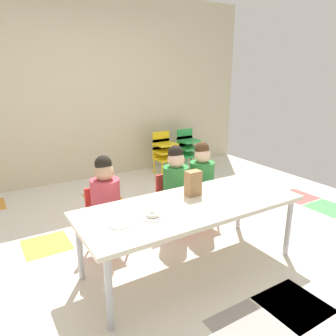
{
  "coord_description": "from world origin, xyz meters",
  "views": [
    {
      "loc": [
        -1.34,
        -2.53,
        1.62
      ],
      "look_at": [
        0.02,
        -0.31,
        0.83
      ],
      "focal_mm": 34.33,
      "sensor_mm": 36.0,
      "label": 1
    }
  ],
  "objects_px": {
    "kid_chair_green_stack": "(188,146)",
    "paper_plate_near_edge": "(153,217)",
    "paper_bag_brown": "(193,183)",
    "seated_child_middle_seat": "(175,181)",
    "seated_child_far_right": "(201,176)",
    "seated_child_near_camera": "(105,196)",
    "paper_plate_center_table": "(120,224)",
    "craft_table": "(191,209)",
    "kid_chair_yellow_stack": "(164,150)",
    "donut_powdered_on_plate": "(153,214)"
  },
  "relations": [
    {
      "from": "paper_bag_brown",
      "to": "paper_plate_center_table",
      "type": "bearing_deg",
      "value": -166.71
    },
    {
      "from": "seated_child_middle_seat",
      "to": "kid_chair_green_stack",
      "type": "relative_size",
      "value": 1.35
    },
    {
      "from": "seated_child_middle_seat",
      "to": "kid_chair_yellow_stack",
      "type": "height_order",
      "value": "seated_child_middle_seat"
    },
    {
      "from": "kid_chair_green_stack",
      "to": "paper_plate_near_edge",
      "type": "relative_size",
      "value": 3.78
    },
    {
      "from": "paper_plate_near_edge",
      "to": "paper_plate_center_table",
      "type": "distance_m",
      "value": 0.25
    },
    {
      "from": "seated_child_near_camera",
      "to": "kid_chair_green_stack",
      "type": "height_order",
      "value": "seated_child_near_camera"
    },
    {
      "from": "seated_child_far_right",
      "to": "kid_chair_yellow_stack",
      "type": "bearing_deg",
      "value": 71.35
    },
    {
      "from": "seated_child_near_camera",
      "to": "paper_plate_center_table",
      "type": "bearing_deg",
      "value": -101.82
    },
    {
      "from": "craft_table",
      "to": "paper_plate_near_edge",
      "type": "bearing_deg",
      "value": -171.87
    },
    {
      "from": "kid_chair_yellow_stack",
      "to": "paper_plate_center_table",
      "type": "bearing_deg",
      "value": -126.83
    },
    {
      "from": "kid_chair_yellow_stack",
      "to": "kid_chair_green_stack",
      "type": "bearing_deg",
      "value": 0.0
    },
    {
      "from": "seated_child_far_right",
      "to": "donut_powdered_on_plate",
      "type": "height_order",
      "value": "seated_child_far_right"
    },
    {
      "from": "seated_child_middle_seat",
      "to": "seated_child_near_camera",
      "type": "bearing_deg",
      "value": 180.0
    },
    {
      "from": "craft_table",
      "to": "paper_plate_center_table",
      "type": "xyz_separation_m",
      "value": [
        -0.65,
        -0.04,
        0.05
      ]
    },
    {
      "from": "seated_child_middle_seat",
      "to": "seated_child_far_right",
      "type": "xyz_separation_m",
      "value": [
        0.33,
        0.0,
        0.0
      ]
    },
    {
      "from": "paper_bag_brown",
      "to": "paper_plate_center_table",
      "type": "height_order",
      "value": "paper_bag_brown"
    },
    {
      "from": "kid_chair_yellow_stack",
      "to": "paper_plate_near_edge",
      "type": "relative_size",
      "value": 3.78
    },
    {
      "from": "kid_chair_green_stack",
      "to": "paper_bag_brown",
      "type": "xyz_separation_m",
      "value": [
        -1.5,
        -2.22,
        0.3
      ]
    },
    {
      "from": "kid_chair_yellow_stack",
      "to": "donut_powdered_on_plate",
      "type": "bearing_deg",
      "value": -122.52
    },
    {
      "from": "paper_plate_center_table",
      "to": "seated_child_middle_seat",
      "type": "bearing_deg",
      "value": 35.94
    },
    {
      "from": "kid_chair_green_stack",
      "to": "paper_plate_center_table",
      "type": "xyz_separation_m",
      "value": [
        -2.26,
        -2.4,
        0.19
      ]
    },
    {
      "from": "craft_table",
      "to": "seated_child_middle_seat",
      "type": "relative_size",
      "value": 2.03
    },
    {
      "from": "seated_child_far_right",
      "to": "paper_plate_center_table",
      "type": "height_order",
      "value": "seated_child_far_right"
    },
    {
      "from": "kid_chair_yellow_stack",
      "to": "paper_plate_near_edge",
      "type": "xyz_separation_m",
      "value": [
        -1.55,
        -2.43,
        0.19
      ]
    },
    {
      "from": "craft_table",
      "to": "kid_chair_green_stack",
      "type": "bearing_deg",
      "value": 55.64
    },
    {
      "from": "donut_powdered_on_plate",
      "to": "kid_chair_green_stack",
      "type": "bearing_deg",
      "value": 50.34
    },
    {
      "from": "seated_child_middle_seat",
      "to": "paper_bag_brown",
      "type": "relative_size",
      "value": 4.17
    },
    {
      "from": "seated_child_middle_seat",
      "to": "donut_powdered_on_plate",
      "type": "xyz_separation_m",
      "value": [
        -0.62,
        -0.66,
        0.05
      ]
    },
    {
      "from": "seated_child_near_camera",
      "to": "paper_plate_near_edge",
      "type": "xyz_separation_m",
      "value": [
        0.12,
        -0.66,
        0.03
      ]
    },
    {
      "from": "kid_chair_green_stack",
      "to": "paper_plate_center_table",
      "type": "bearing_deg",
      "value": -133.29
    },
    {
      "from": "seated_child_middle_seat",
      "to": "paper_plate_center_table",
      "type": "relative_size",
      "value": 5.1
    },
    {
      "from": "kid_chair_green_stack",
      "to": "paper_plate_near_edge",
      "type": "xyz_separation_m",
      "value": [
        -2.01,
        -2.43,
        0.19
      ]
    },
    {
      "from": "kid_chair_yellow_stack",
      "to": "paper_bag_brown",
      "type": "relative_size",
      "value": 3.09
    },
    {
      "from": "paper_bag_brown",
      "to": "paper_plate_center_table",
      "type": "relative_size",
      "value": 1.22
    },
    {
      "from": "paper_plate_center_table",
      "to": "donut_powdered_on_plate",
      "type": "relative_size",
      "value": 1.73
    },
    {
      "from": "seated_child_far_right",
      "to": "paper_plate_near_edge",
      "type": "xyz_separation_m",
      "value": [
        -0.95,
        -0.66,
        0.03
      ]
    },
    {
      "from": "kid_chair_yellow_stack",
      "to": "paper_plate_center_table",
      "type": "distance_m",
      "value": 3.01
    },
    {
      "from": "paper_bag_brown",
      "to": "seated_child_middle_seat",
      "type": "bearing_deg",
      "value": 76.1
    },
    {
      "from": "paper_plate_near_edge",
      "to": "kid_chair_green_stack",
      "type": "bearing_deg",
      "value": 50.34
    },
    {
      "from": "kid_chair_yellow_stack",
      "to": "craft_table",
      "type": "bearing_deg",
      "value": -116.0
    },
    {
      "from": "seated_child_far_right",
      "to": "kid_chair_yellow_stack",
      "type": "xyz_separation_m",
      "value": [
        0.6,
        1.77,
        -0.16
      ]
    },
    {
      "from": "paper_plate_near_edge",
      "to": "paper_bag_brown",
      "type": "bearing_deg",
      "value": 21.5
    },
    {
      "from": "craft_table",
      "to": "donut_powdered_on_plate",
      "type": "relative_size",
      "value": 17.93
    },
    {
      "from": "seated_child_near_camera",
      "to": "craft_table",
      "type": "bearing_deg",
      "value": -49.58
    },
    {
      "from": "craft_table",
      "to": "paper_bag_brown",
      "type": "bearing_deg",
      "value": 50.49
    },
    {
      "from": "seated_child_far_right",
      "to": "paper_bag_brown",
      "type": "xyz_separation_m",
      "value": [
        -0.44,
        -0.46,
        0.14
      ]
    },
    {
      "from": "kid_chair_yellow_stack",
      "to": "kid_chair_green_stack",
      "type": "distance_m",
      "value": 0.46
    },
    {
      "from": "seated_child_middle_seat",
      "to": "kid_chair_green_stack",
      "type": "xyz_separation_m",
      "value": [
        1.39,
        1.77,
        -0.16
      ]
    },
    {
      "from": "kid_chair_yellow_stack",
      "to": "kid_chair_green_stack",
      "type": "height_order",
      "value": "same"
    },
    {
      "from": "seated_child_near_camera",
      "to": "seated_child_far_right",
      "type": "xyz_separation_m",
      "value": [
        1.07,
        0.0,
        0.0
      ]
    }
  ]
}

